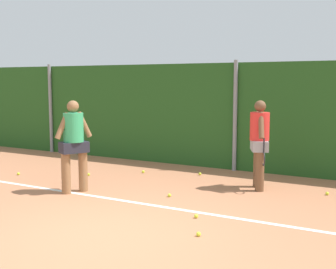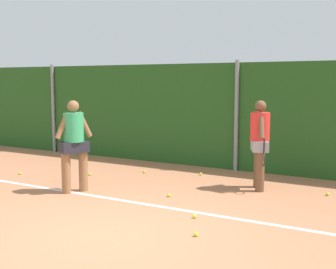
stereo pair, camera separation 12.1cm
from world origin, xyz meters
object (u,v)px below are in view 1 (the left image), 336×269
object	(u,v)px
tennis_ball_1	(327,193)
tennis_ball_8	(199,234)
tennis_ball_3	(143,172)
tennis_ball_10	(200,174)
tennis_ball_0	(18,174)
player_midcourt	(259,140)
tennis_ball_2	(196,216)
tennis_ball_7	(169,195)
player_foreground_near	(74,141)
tennis_ball_4	(89,174)

from	to	relation	value
tennis_ball_1	tennis_ball_8	distance (m)	3.47
tennis_ball_3	tennis_ball_10	xyz separation A→B (m)	(1.29, 0.42, 0.00)
tennis_ball_0	tennis_ball_10	size ratio (longest dim) A/B	1.00
player_midcourt	tennis_ball_2	distance (m)	2.56
player_midcourt	tennis_ball_3	bearing A→B (deg)	-118.38
tennis_ball_2	tennis_ball_7	world-z (taller)	same
tennis_ball_10	tennis_ball_2	bearing A→B (deg)	-66.54
tennis_ball_2	tennis_ball_10	size ratio (longest dim) A/B	1.00
tennis_ball_8	tennis_ball_3	bearing A→B (deg)	131.99
tennis_ball_10	tennis_ball_7	bearing A→B (deg)	-81.70
player_foreground_near	tennis_ball_3	bearing A→B (deg)	-157.41
player_midcourt	tennis_ball_4	bearing A→B (deg)	-104.30
player_midcourt	tennis_ball_0	bearing A→B (deg)	-99.61
tennis_ball_0	tennis_ball_7	world-z (taller)	same
tennis_ball_7	tennis_ball_10	bearing A→B (deg)	98.30
tennis_ball_0	tennis_ball_4	distance (m)	1.66
tennis_ball_2	tennis_ball_3	world-z (taller)	same
player_foreground_near	tennis_ball_10	xyz separation A→B (m)	(1.51, 2.62, -0.98)
player_midcourt	tennis_ball_3	distance (m)	3.05
tennis_ball_0	tennis_ball_2	world-z (taller)	same
player_midcourt	tennis_ball_3	world-z (taller)	player_midcourt
tennis_ball_3	tennis_ball_10	bearing A→B (deg)	18.17
tennis_ball_8	player_foreground_near	bearing A→B (deg)	160.97
player_foreground_near	tennis_ball_10	size ratio (longest dim) A/B	27.42
player_midcourt	tennis_ball_10	bearing A→B (deg)	-135.92
player_foreground_near	tennis_ball_0	bearing A→B (deg)	-76.92
tennis_ball_4	tennis_ball_8	distance (m)	4.60
player_midcourt	tennis_ball_7	xyz separation A→B (m)	(-1.29, -1.42, -0.98)
tennis_ball_0	tennis_ball_3	bearing A→B (deg)	33.29
tennis_ball_2	tennis_ball_1	bearing A→B (deg)	57.33
player_foreground_near	tennis_ball_8	world-z (taller)	player_foreground_near
tennis_ball_2	tennis_ball_7	distance (m)	1.37
tennis_ball_2	player_midcourt	bearing A→B (deg)	82.86
tennis_ball_4	tennis_ball_7	xyz separation A→B (m)	(2.53, -0.74, 0.00)
tennis_ball_4	tennis_ball_10	distance (m)	2.59
tennis_ball_7	tennis_ball_8	world-z (taller)	same
tennis_ball_3	tennis_ball_7	world-z (taller)	same
tennis_ball_1	tennis_ball_7	size ratio (longest dim) A/B	1.00
player_midcourt	tennis_ball_1	world-z (taller)	player_midcourt
tennis_ball_8	tennis_ball_7	bearing A→B (deg)	129.43
player_foreground_near	tennis_ball_1	bearing A→B (deg)	144.22
tennis_ball_10	player_foreground_near	bearing A→B (deg)	-119.92
tennis_ball_2	tennis_ball_3	bearing A→B (deg)	135.31
tennis_ball_4	tennis_ball_7	bearing A→B (deg)	-16.35
tennis_ball_4	tennis_ball_10	size ratio (longest dim) A/B	1.00
player_foreground_near	tennis_ball_4	bearing A→B (deg)	-122.99
player_foreground_near	tennis_ball_3	distance (m)	2.42
player_midcourt	tennis_ball_7	size ratio (longest dim) A/B	27.28
tennis_ball_3	tennis_ball_7	xyz separation A→B (m)	(1.59, -1.62, 0.00)
tennis_ball_8	tennis_ball_10	distance (m)	4.08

